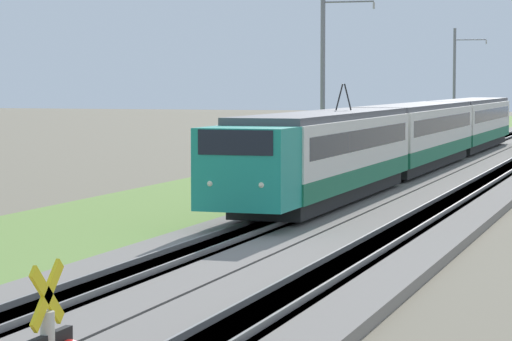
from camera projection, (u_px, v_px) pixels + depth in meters
name	position (u px, v px, depth m)	size (l,w,h in m)	color
ballast_main	(395.00, 180.00, 59.26)	(240.00, 4.40, 0.30)	gray
ballast_adjacent	(488.00, 183.00, 57.86)	(240.00, 4.40, 0.30)	gray
track_main	(395.00, 180.00, 59.26)	(240.00, 1.57, 0.45)	#4C4238
track_adjacent	(488.00, 183.00, 57.86)	(240.00, 1.57, 0.45)	#4C4238
grass_verge	(278.00, 179.00, 61.14)	(240.00, 8.81, 0.12)	olive
passenger_train	(418.00, 132.00, 64.82)	(59.27, 3.01, 4.89)	teal
catenary_mast_mid	(324.00, 83.00, 56.19)	(0.22, 2.56, 9.54)	slate
catenary_mast_far	(455.00, 86.00, 93.15)	(0.22, 2.56, 9.11)	slate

